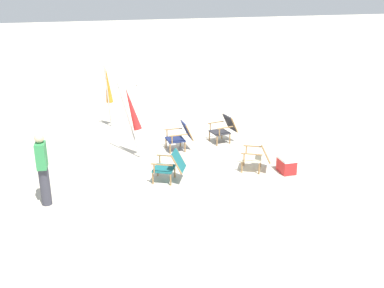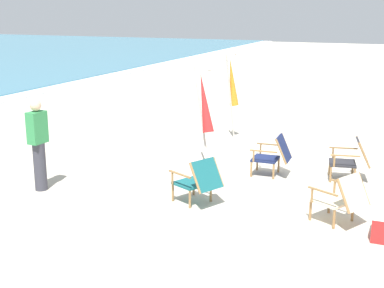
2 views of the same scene
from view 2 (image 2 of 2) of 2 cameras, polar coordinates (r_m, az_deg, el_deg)
ground_plane at (r=11.31m, az=11.05°, el=-2.14°), size 80.00×80.00×0.00m
beach_chair_mid_center at (r=10.38m, az=8.71°, el=-1.07°), size 0.61×0.74×0.80m
beach_chair_front_left at (r=8.78m, az=0.70°, el=-3.81°), size 0.84×0.92×0.79m
beach_chair_back_right at (r=10.44m, az=16.67°, el=-1.44°), size 0.70×0.82×0.80m
beach_chair_far_center at (r=8.28m, az=15.68°, el=-5.47°), size 0.85×0.92×0.79m
umbrella_furled_red at (r=10.43m, az=1.32°, el=4.30°), size 0.53×0.62×2.05m
umbrella_furled_orange at (r=13.11m, az=4.29°, el=6.51°), size 0.46×0.36×2.11m
person_near_chairs at (r=9.72m, az=-16.07°, el=-0.03°), size 0.36×0.23×1.63m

